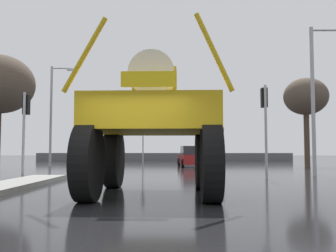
% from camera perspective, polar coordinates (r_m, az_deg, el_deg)
% --- Properties ---
extents(ground_plane, '(120.00, 120.00, 0.00)m').
position_cam_1_polar(ground_plane, '(24.96, -1.38, -6.52)').
color(ground_plane, black).
extents(median_island, '(1.44, 7.86, 0.15)m').
position_cam_1_polar(median_island, '(13.20, -23.12, -8.39)').
color(median_island, gray).
rests_on(median_island, ground).
extents(oversize_sprayer, '(4.07, 5.31, 4.45)m').
position_cam_1_polar(oversize_sprayer, '(10.41, -2.12, 0.33)').
color(oversize_sprayer, black).
rests_on(oversize_sprayer, ground).
extents(sedan_ahead, '(2.14, 4.23, 1.52)m').
position_cam_1_polar(sedan_ahead, '(27.86, 3.72, -4.75)').
color(sedan_ahead, maroon).
rests_on(sedan_ahead, ground).
extents(traffic_signal_near_left, '(0.24, 0.54, 3.70)m').
position_cam_1_polar(traffic_signal_near_left, '(17.12, -21.08, 1.49)').
color(traffic_signal_near_left, '#A8AAAF').
rests_on(traffic_signal_near_left, ground).
extents(traffic_signal_near_right, '(0.24, 0.54, 3.99)m').
position_cam_1_polar(traffic_signal_near_right, '(16.42, 14.65, 2.32)').
color(traffic_signal_near_right, '#A8AAAF').
rests_on(traffic_signal_near_right, ground).
extents(traffic_signal_far_left, '(0.24, 0.55, 3.87)m').
position_cam_1_polar(traffic_signal_far_left, '(33.40, -3.85, -0.97)').
color(traffic_signal_far_left, '#A8AAAF').
rests_on(traffic_signal_far_left, ground).
extents(traffic_signal_far_right, '(0.24, 0.55, 3.36)m').
position_cam_1_polar(traffic_signal_far_right, '(33.60, 8.36, -1.59)').
color(traffic_signal_far_right, '#A8AAAF').
rests_on(traffic_signal_far_right, ground).
extents(streetlight_near_right, '(1.98, 0.24, 7.21)m').
position_cam_1_polar(streetlight_near_right, '(19.33, 21.84, 4.99)').
color(streetlight_near_right, '#A8AAAF').
rests_on(streetlight_near_right, ground).
extents(streetlight_far_left, '(1.75, 0.24, 7.59)m').
position_cam_1_polar(streetlight_far_left, '(29.32, -17.32, 2.33)').
color(streetlight_far_left, '#A8AAAF').
rests_on(streetlight_far_left, ground).
extents(bare_tree_right, '(3.32, 3.32, 6.72)m').
position_cam_1_polar(bare_tree_right, '(30.25, 20.45, 4.15)').
color(bare_tree_right, '#473828').
rests_on(bare_tree_right, ground).
extents(roadside_barrier, '(27.98, 0.24, 0.90)m').
position_cam_1_polar(roadside_barrier, '(40.51, -0.62, -4.81)').
color(roadside_barrier, '#59595B').
rests_on(roadside_barrier, ground).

